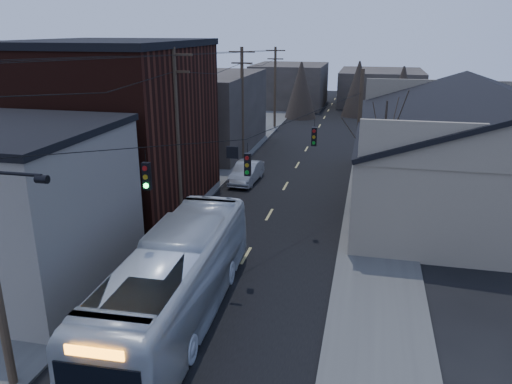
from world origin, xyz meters
TOP-DOWN VIEW (x-y plane):
  - road_surface at (0.00, 30.00)m, footprint 9.00×110.00m
  - sidewalk_left at (-6.50, 30.00)m, footprint 4.00×110.00m
  - sidewalk_right at (6.50, 30.00)m, footprint 4.00×110.00m
  - building_clapboard at (-9.00, 9.00)m, footprint 8.00×8.00m
  - building_brick at (-10.00, 20.00)m, footprint 10.00×12.00m
  - building_left_far at (-9.50, 36.00)m, footprint 9.00×14.00m
  - warehouse at (13.00, 25.00)m, footprint 16.16×20.60m
  - building_far_left at (-6.00, 65.00)m, footprint 10.00×12.00m
  - building_far_right at (7.00, 70.00)m, footprint 12.00×14.00m
  - bare_tree at (6.50, 20.00)m, footprint 0.40×0.40m
  - utility_lines at (-3.11, 24.14)m, footprint 11.24×45.28m
  - bus at (-1.22, 7.73)m, footprint 3.34×12.54m
  - parked_car at (-3.00, 26.31)m, footprint 1.79×4.63m

SIDE VIEW (x-z plane):
  - road_surface at x=0.00m, z-range 0.00..0.02m
  - sidewalk_left at x=-6.50m, z-range 0.00..0.12m
  - sidewalk_right at x=6.50m, z-range 0.00..0.12m
  - parked_car at x=-3.00m, z-range 0.00..1.51m
  - bus at x=-1.22m, z-range 0.00..3.47m
  - building_far_right at x=7.00m, z-range 0.00..5.00m
  - warehouse at x=13.00m, z-range -1.17..6.56m
  - building_far_left at x=-6.00m, z-range 0.00..6.00m
  - building_clapboard at x=-9.00m, z-range 0.00..7.00m
  - building_left_far at x=-9.50m, z-range 0.00..7.00m
  - bare_tree at x=6.50m, z-range 0.00..7.20m
  - utility_lines at x=-3.11m, z-range -0.30..10.20m
  - building_brick at x=-10.00m, z-range 0.00..10.00m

